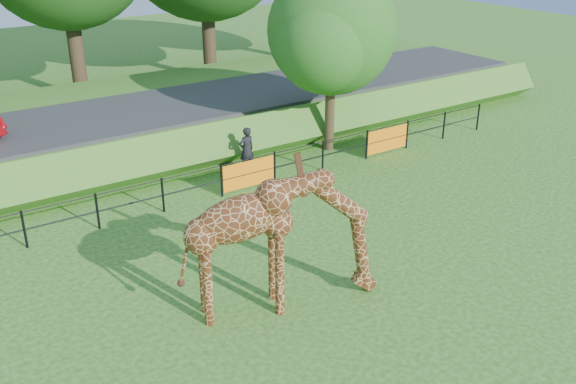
# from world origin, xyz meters

# --- Properties ---
(ground) EXTENTS (90.00, 90.00, 0.00)m
(ground) POSITION_xyz_m (0.00, 0.00, 0.00)
(ground) COLOR #265816
(ground) RESTS_ON ground
(giraffe) EXTENTS (4.66, 2.21, 3.30)m
(giraffe) POSITION_xyz_m (0.20, 1.85, 1.65)
(giraffe) COLOR #522710
(giraffe) RESTS_ON ground
(perimeter_fence) EXTENTS (28.07, 0.10, 1.10)m
(perimeter_fence) POSITION_xyz_m (0.00, 8.00, 0.55)
(perimeter_fence) COLOR black
(perimeter_fence) RESTS_ON ground
(embankment) EXTENTS (40.00, 9.00, 1.30)m
(embankment) POSITION_xyz_m (0.00, 15.50, 0.65)
(embankment) COLOR #265816
(embankment) RESTS_ON ground
(road) EXTENTS (40.00, 5.00, 0.12)m
(road) POSITION_xyz_m (0.00, 14.00, 1.36)
(road) COLOR #2C2C2E
(road) RESTS_ON embankment
(visitor) EXTENTS (0.61, 0.43, 1.61)m
(visitor) POSITION_xyz_m (3.74, 9.37, 0.81)
(visitor) COLOR black
(visitor) RESTS_ON ground
(tree_east) EXTENTS (5.40, 4.71, 6.76)m
(tree_east) POSITION_xyz_m (7.60, 9.63, 4.28)
(tree_east) COLOR #332517
(tree_east) RESTS_ON ground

